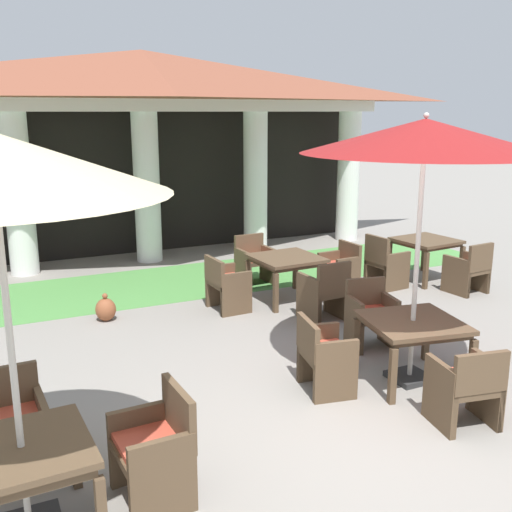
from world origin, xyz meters
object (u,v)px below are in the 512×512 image
at_px(patio_chair_mid_left_west, 226,284).
at_px(terracotta_urn, 106,309).
at_px(patio_table_mid_right, 413,328).
at_px(patio_table_near_foreground, 22,459).
at_px(patio_table_far_back, 426,244).
at_px(patio_chair_far_back_west, 385,264).
at_px(patio_chair_near_foreground_east, 156,449).
at_px(patio_chair_mid_left_north, 255,261).
at_px(patio_table_mid_left, 286,262).
at_px(patio_chair_mid_left_east, 340,268).
at_px(patio_chair_mid_right_south, 466,387).
at_px(patio_chair_near_foreground_north, 10,426).
at_px(patio_chair_far_back_south, 468,270).
at_px(patio_umbrella_mid_right, 425,138).
at_px(patio_chair_mid_right_north, 371,316).
at_px(patio_chair_mid_left_south, 325,292).
at_px(patio_chair_mid_right_west, 324,356).

xyz_separation_m(patio_chair_mid_left_west, terracotta_urn, (-1.78, 0.31, -0.24)).
height_order(patio_chair_mid_left_west, patio_table_mid_right, patio_chair_mid_left_west).
bearing_deg(patio_table_near_foreground, patio_table_far_back, 29.75).
xyz_separation_m(patio_table_far_back, patio_chair_far_back_west, (-0.96, -0.09, -0.23)).
relative_size(patio_chair_mid_left_west, patio_table_far_back, 0.79).
bearing_deg(patio_chair_far_back_west, patio_chair_near_foreground_east, -58.40).
bearing_deg(patio_chair_far_back_west, patio_table_mid_right, -38.47).
relative_size(patio_chair_mid_left_north, patio_table_mid_right, 0.72).
bearing_deg(patio_table_mid_left, patio_chair_mid_left_east, 2.84).
distance_m(patio_chair_mid_left_north, patio_chair_mid_right_south, 5.35).
distance_m(patio_table_mid_left, patio_chair_mid_left_east, 1.10).
distance_m(patio_chair_near_foreground_north, patio_chair_far_back_south, 7.61).
bearing_deg(patio_umbrella_mid_right, patio_chair_mid_right_north, 79.29).
bearing_deg(patio_chair_mid_left_east, patio_chair_mid_left_south, 135.10).
height_order(patio_chair_near_foreground_east, patio_chair_far_back_south, patio_chair_near_foreground_east).
height_order(patio_table_near_foreground, patio_chair_near_foreground_east, patio_chair_near_foreground_east).
relative_size(patio_chair_mid_left_north, patio_chair_far_back_west, 0.92).
relative_size(patio_umbrella_mid_right, terracotta_urn, 7.15).
bearing_deg(patio_table_near_foreground, patio_chair_mid_right_south, -2.33).
xyz_separation_m(patio_chair_mid_left_north, patio_chair_mid_right_south, (-0.29, -5.34, -0.01)).
bearing_deg(patio_chair_near_foreground_north, patio_chair_far_back_west, -156.47).
distance_m(patio_table_near_foreground, patio_table_mid_left, 5.95).
bearing_deg(patio_table_mid_left, patio_chair_near_foreground_east, -129.53).
relative_size(patio_chair_near_foreground_north, patio_chair_mid_left_north, 0.99).
xyz_separation_m(patio_table_near_foreground, patio_chair_far_back_south, (7.26, 3.13, -0.22)).
bearing_deg(patio_umbrella_mid_right, patio_chair_mid_right_south, -100.71).
bearing_deg(patio_chair_near_foreground_east, patio_chair_mid_right_north, -63.74).
bearing_deg(patio_chair_far_back_west, patio_chair_mid_left_east, -106.23).
bearing_deg(patio_chair_mid_right_north, patio_chair_near_foreground_east, 39.43).
xyz_separation_m(patio_table_near_foreground, patio_chair_near_foreground_east, (0.96, 0.04, -0.20)).
xyz_separation_m(patio_chair_mid_left_east, patio_table_mid_right, (-1.22, -3.28, 0.23)).
height_order(patio_chair_mid_left_north, patio_chair_mid_left_south, patio_chair_mid_left_south).
relative_size(patio_table_near_foreground, patio_chair_mid_right_south, 1.16).
bearing_deg(patio_chair_mid_right_west, patio_table_mid_right, 90.00).
bearing_deg(patio_table_far_back, patio_chair_mid_left_north, 159.58).
relative_size(patio_umbrella_mid_right, patio_chair_mid_right_south, 3.56).
relative_size(patio_chair_mid_left_west, patio_chair_far_back_west, 0.91).
bearing_deg(patio_chair_far_back_south, patio_chair_mid_left_east, 145.80).
xyz_separation_m(patio_chair_far_back_west, patio_chair_far_back_south, (1.06, -0.87, -0.02)).
bearing_deg(patio_table_mid_left, patio_chair_mid_left_west, -177.16).
xyz_separation_m(patio_umbrella_mid_right, patio_chair_far_back_west, (2.03, 3.13, -2.29)).
distance_m(patio_table_mid_right, terracotta_urn, 4.44).
bearing_deg(patio_chair_mid_right_west, patio_chair_near_foreground_north, -77.33).
height_order(patio_chair_mid_left_east, patio_chair_mid_right_north, patio_chair_mid_right_north).
height_order(patio_table_mid_right, patio_chair_mid_right_south, patio_chair_mid_right_south).
xyz_separation_m(patio_chair_mid_left_south, patio_table_mid_right, (-0.20, -2.16, 0.21)).
xyz_separation_m(patio_chair_mid_right_north, patio_table_far_back, (2.80, 2.19, 0.24)).
height_order(patio_umbrella_mid_right, patio_chair_far_back_south, patio_umbrella_mid_right).
distance_m(patio_chair_near_foreground_east, patio_chair_mid_left_north, 6.10).
xyz_separation_m(patio_chair_mid_left_north, patio_chair_mid_right_west, (-1.12, -4.11, -0.00)).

